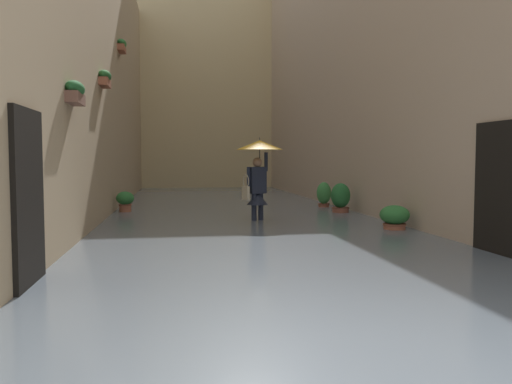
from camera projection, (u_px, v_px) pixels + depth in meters
name	position (u px, v px, depth m)	size (l,w,h in m)	color
ground_plane	(232.00, 216.00, 14.69)	(60.00, 60.00, 0.00)	slate
flood_water	(232.00, 213.00, 14.68)	(7.30, 28.53, 0.20)	slate
building_facade_left	(373.00, 31.00, 14.98)	(2.04, 26.53, 10.72)	tan
building_facade_right	(78.00, 56.00, 13.76)	(2.04, 26.53, 8.79)	tan
building_facade_far	(206.00, 56.00, 26.24)	(10.10, 1.80, 13.82)	tan
person_wading	(259.00, 163.00, 11.97)	(1.10, 1.10, 2.14)	#2D2319
potted_plant_near_left	(341.00, 200.00, 13.82)	(0.52, 0.52, 0.98)	brown
potted_plant_mid_left	(395.00, 220.00, 10.51)	(0.61, 0.61, 0.69)	#9E563D
potted_plant_far_right	(125.00, 203.00, 14.01)	(0.48, 0.48, 0.75)	#9E563D
potted_plant_far_left	(324.00, 196.00, 15.39)	(0.43, 0.43, 0.94)	brown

